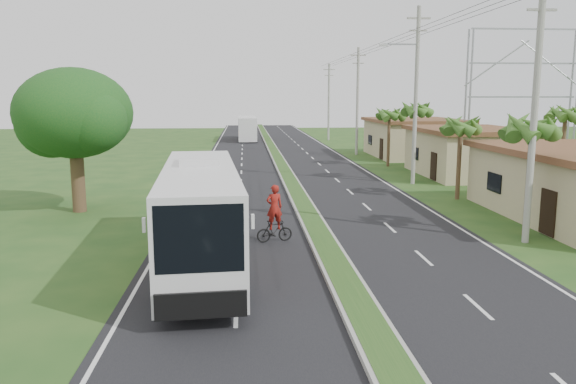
{
  "coord_description": "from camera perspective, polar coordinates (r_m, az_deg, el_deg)",
  "views": [
    {
      "loc": [
        -3.2,
        -20.03,
        6.04
      ],
      "look_at": [
        -1.28,
        4.78,
        1.8
      ],
      "focal_mm": 35.0,
      "sensor_mm": 36.0,
      "label": 1
    }
  ],
  "objects": [
    {
      "name": "utility_pole_a",
      "position": [
        24.94,
        23.8,
        8.02
      ],
      "size": [
        1.6,
        0.28,
        11.0
      ],
      "color": "gray",
      "rests_on": "ground"
    },
    {
      "name": "motorcyclist",
      "position": [
        23.45,
        -1.39,
        -2.82
      ],
      "size": [
        1.6,
        0.78,
        2.45
      ],
      "rotation": [
        0.0,
        0.0,
        0.23
      ],
      "color": "black",
      "rests_on": "ground"
    },
    {
      "name": "palm_verge_b",
      "position": [
        34.46,
        17.14,
        6.45
      ],
      "size": [
        2.4,
        2.4,
        5.05
      ],
      "color": "#473321",
      "rests_on": "ground"
    },
    {
      "name": "shop_far",
      "position": [
        58.75,
        12.67,
        5.43
      ],
      "size": [
        8.6,
        11.6,
        3.82
      ],
      "color": "tan",
      "rests_on": "ground"
    },
    {
      "name": "lane_edge_right",
      "position": [
        41.67,
        9.37,
        1.21
      ],
      "size": [
        0.12,
        160.0,
        0.01
      ],
      "primitive_type": "cube",
      "color": "silver",
      "rests_on": "ground"
    },
    {
      "name": "shade_tree",
      "position": [
        31.36,
        -21.11,
        7.18
      ],
      "size": [
        6.3,
        6.0,
        7.54
      ],
      "color": "#473321",
      "rests_on": "ground"
    },
    {
      "name": "lane_edge_left",
      "position": [
        40.63,
        -9.31,
        1.0
      ],
      "size": [
        0.12,
        160.0,
        0.01
      ],
      "primitive_type": "cube",
      "color": "silver",
      "rests_on": "ground"
    },
    {
      "name": "road_asphalt",
      "position": [
        40.61,
        0.15,
        1.13
      ],
      "size": [
        14.0,
        160.0,
        0.02
      ],
      "primitive_type": "cube",
      "color": "black",
      "rests_on": "ground"
    },
    {
      "name": "median_strip",
      "position": [
        40.59,
        0.15,
        1.26
      ],
      "size": [
        1.2,
        160.0,
        0.18
      ],
      "color": "gray",
      "rests_on": "ground"
    },
    {
      "name": "utility_pole_b",
      "position": [
        39.78,
        12.83,
        9.75
      ],
      "size": [
        3.2,
        0.28,
        12.0
      ],
      "color": "gray",
      "rests_on": "ground"
    },
    {
      "name": "coach_bus_far",
      "position": [
        79.15,
        -4.17,
        6.61
      ],
      "size": [
        2.55,
        11.14,
        3.24
      ],
      "rotation": [
        0.0,
        0.0,
        0.01
      ],
      "color": "silver",
      "rests_on": "ground"
    },
    {
      "name": "billboard_lattice",
      "position": [
        56.02,
        22.66,
        9.74
      ],
      "size": [
        10.18,
        1.18,
        12.07
      ],
      "color": "gray",
      "rests_on": "ground"
    },
    {
      "name": "coach_bus_main",
      "position": [
        20.23,
        -8.89,
        -1.6
      ],
      "size": [
        3.36,
        12.13,
        3.87
      ],
      "rotation": [
        0.0,
        0.0,
        0.07
      ],
      "color": "silver",
      "rests_on": "ground"
    },
    {
      "name": "palm_verge_c",
      "position": [
        40.84,
        12.8,
        8.15
      ],
      "size": [
        2.4,
        2.4,
        5.85
      ],
      "color": "#473321",
      "rests_on": "ground"
    },
    {
      "name": "utility_pole_d",
      "position": [
        78.9,
        4.16,
        9.2
      ],
      "size": [
        1.6,
        0.28,
        10.5
      ],
      "color": "gray",
      "rests_on": "ground"
    },
    {
      "name": "utility_pole_c",
      "position": [
        59.19,
        7.07,
        9.25
      ],
      "size": [
        1.6,
        0.28,
        11.0
      ],
      "color": "gray",
      "rests_on": "ground"
    },
    {
      "name": "palm_verge_d",
      "position": [
        49.65,
        10.26,
        7.8
      ],
      "size": [
        2.4,
        2.4,
        5.25
      ],
      "color": "#473321",
      "rests_on": "ground"
    },
    {
      "name": "palm_verge_a",
      "position": [
        26.09,
        23.6,
        6.01
      ],
      "size": [
        2.4,
        2.4,
        5.45
      ],
      "color": "#473321",
      "rests_on": "ground"
    },
    {
      "name": "ground",
      "position": [
        21.16,
        4.49,
        -6.95
      ],
      "size": [
        180.0,
        180.0,
        0.0
      ],
      "primitive_type": "plane",
      "color": "#204519",
      "rests_on": "ground"
    },
    {
      "name": "palm_behind_shop",
      "position": [
        40.7,
        26.37,
        7.12
      ],
      "size": [
        2.4,
        2.4,
        5.65
      ],
      "color": "#473321",
      "rests_on": "ground"
    },
    {
      "name": "shop_mid",
      "position": [
        45.6,
        17.8,
        3.95
      ],
      "size": [
        7.6,
        10.6,
        3.67
      ],
      "color": "tan",
      "rests_on": "ground"
    }
  ]
}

